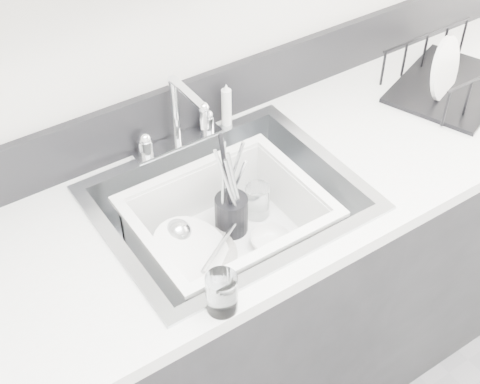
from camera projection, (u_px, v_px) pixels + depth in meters
counter_run at (231, 312)px, 1.98m from camera, size 3.20×0.62×0.92m
backsplash at (168, 114)px, 1.79m from camera, size 3.20×0.02×0.16m
sink at (229, 224)px, 1.73m from camera, size 0.64×0.52×0.20m
faucet at (178, 130)px, 1.77m from camera, size 0.26×0.18×0.23m
side_sprayer at (226, 105)px, 1.84m from camera, size 0.03×0.03×0.14m
wash_tub at (228, 229)px, 1.69m from camera, size 0.54×0.48×0.18m
plate_stack at (194, 256)px, 1.69m from camera, size 0.25×0.24×0.10m
utensil_cup at (231, 212)px, 1.76m from camera, size 0.09×0.09×0.30m
ladle at (204, 246)px, 1.70m from camera, size 0.26×0.30×0.08m
tumbler_in_tub at (257, 201)px, 1.81m from camera, size 0.07×0.07×0.10m
tumbler_counter at (222, 293)px, 1.38m from camera, size 0.08×0.08×0.09m
dish_rack at (455, 69)px, 1.98m from camera, size 0.46×0.41×0.13m
bowl_small at (271, 241)px, 1.74m from camera, size 0.13×0.13×0.03m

